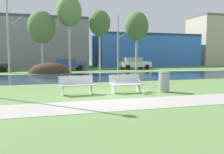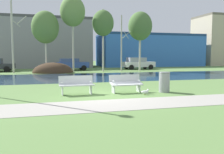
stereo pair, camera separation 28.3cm
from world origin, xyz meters
name	(u,v)px [view 1 (the left image)]	position (x,y,z in m)	size (l,w,h in m)	color
ground_plane	(77,77)	(0.00, 10.00, 0.00)	(120.00, 120.00, 0.00)	#5B7F42
paved_path_strip	(119,105)	(0.00, -2.00, 0.01)	(60.00, 2.02, 0.01)	#9E998E
river_band	(78,77)	(0.00, 9.33, 0.00)	(80.00, 8.30, 0.01)	#284256
soil_mound	(50,73)	(-2.24, 15.13, 0.00)	(4.24, 2.91, 2.19)	#423021
bench_left	(77,85)	(-1.21, 0.66, 0.47)	(1.63, 0.64, 0.87)	silver
bench_right	(126,83)	(1.20, 0.66, 0.47)	(1.63, 0.64, 0.87)	silver
trash_bin	(164,82)	(3.08, 0.28, 0.52)	(0.55, 0.55, 1.00)	gray
seagull	(145,92)	(1.88, -0.17, 0.13)	(0.43, 0.16, 0.26)	white
birch_left	(8,29)	(-6.21, 15.90, 4.49)	(1.58, 2.33, 8.90)	#BCB7A8
birch_center_left	(42,27)	(-2.94, 16.09, 4.85)	(2.90, 2.90, 6.59)	beige
birch_center	(69,12)	(-0.01, 16.07, 6.61)	(2.74, 2.74, 8.52)	#BCB7A8
birch_center_right	(100,23)	(3.37, 15.94, 5.45)	(2.44, 2.44, 7.03)	#BCB7A8
birch_right	(118,43)	(5.61, 16.02, 3.30)	(1.18, 1.93, 6.49)	#BCB7A8
birch_far_right	(137,26)	(8.03, 16.38, 5.32)	(2.86, 2.86, 7.06)	#BCB7A8
parked_sedan_second_blue	(68,64)	(-0.03, 18.90, 0.78)	(4.16, 2.13, 1.47)	#2D4793
parked_hatch_third_white	(134,63)	(8.77, 19.02, 0.82)	(4.25, 2.21, 1.57)	silver
building_grey_warehouse	(31,43)	(-4.84, 28.98, 3.74)	(16.86, 9.99, 7.47)	gray
building_blue_store	(144,50)	(14.29, 28.31, 2.73)	(17.42, 8.40, 5.46)	#3870C6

